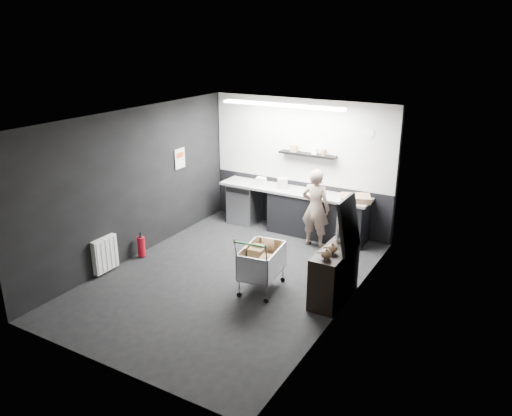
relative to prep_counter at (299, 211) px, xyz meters
The scene contains 22 objects.
floor 2.47m from the prep_counter, 93.20° to the right, with size 5.50×5.50×0.00m, color black.
ceiling 3.30m from the prep_counter, 93.20° to the right, with size 5.50×5.50×0.00m, color white.
wall_back 0.96m from the prep_counter, 112.30° to the left, with size 5.50×5.50×0.00m, color black.
wall_front 5.25m from the prep_counter, 91.50° to the right, with size 5.50×5.50×0.00m, color black.
wall_left 3.35m from the prep_counter, 131.43° to the right, with size 5.50×5.50×0.00m, color black.
wall_right 3.18m from the prep_counter, 52.38° to the right, with size 5.50×5.50×0.00m, color black.
kitchen_wall_panel 1.43m from the prep_counter, 113.58° to the left, with size 3.95×0.02×1.70m, color silver.
dado_panel 0.34m from the prep_counter, 113.58° to the left, with size 3.95×0.02×1.00m, color black.
floating_shelf 1.18m from the prep_counter, 72.13° to the left, with size 1.20×0.22×0.04m, color black.
wall_clock 2.13m from the prep_counter, 13.36° to the left, with size 0.20×0.20×0.03m, color white.
poster 2.63m from the prep_counter, 152.11° to the right, with size 0.02×0.30×0.40m, color silver.
poster_red_band 2.66m from the prep_counter, 152.05° to the right, with size 0.01×0.22×0.10m, color red.
radiator 3.92m from the prep_counter, 122.01° to the right, with size 0.10×0.50×0.60m, color white.
ceiling_strip 2.29m from the prep_counter, 103.37° to the right, with size 2.40×0.20×0.04m, color white.
prep_counter is the anchor object (origin of this frame).
person 0.78m from the prep_counter, 38.91° to the right, with size 0.56×0.37×1.53m, color beige.
shopping_cart 2.55m from the prep_counter, 78.11° to the right, with size 0.64×0.96×0.99m.
sideboard 2.73m from the prep_counter, 52.82° to the right, with size 0.47×1.11×1.66m.
fire_extinguisher 3.22m from the prep_counter, 128.15° to the right, with size 0.14×0.14×0.46m.
cardboard_box 1.30m from the prep_counter, ahead, with size 0.55×0.41×0.11m, color #986F51.
pink_tub 0.67m from the prep_counter, behind, with size 0.21×0.21×0.21m, color beige.
white_container 1.01m from the prep_counter, behind, with size 0.19×0.15×0.17m, color white.
Camera 1 is at (4.15, -6.34, 3.93)m, focal length 35.00 mm.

